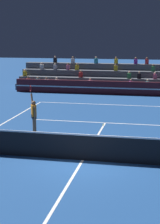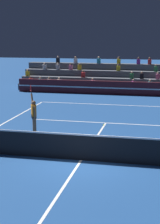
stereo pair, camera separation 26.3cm
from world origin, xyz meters
TOP-DOWN VIEW (x-y plane):
  - ground_plane at (0.00, 0.00)m, footprint 120.00×120.00m
  - court_lines at (0.00, 0.00)m, footprint 11.10×23.90m
  - tennis_net at (0.00, 0.00)m, footprint 12.00×0.10m
  - sponsor_banner_wall at (0.00, 16.37)m, footprint 18.00×0.26m
  - bleacher_stand at (-0.01, 19.54)m, footprint 18.95×3.80m
  - tennis_player at (-3.04, 3.15)m, footprint 0.63×1.03m
  - tennis_ball at (-0.04, 5.83)m, footprint 0.07×0.07m

SIDE VIEW (x-z plane):
  - ground_plane at x=0.00m, z-range 0.00..0.00m
  - court_lines at x=0.00m, z-range 0.00..0.01m
  - tennis_ball at x=-0.04m, z-range 0.00..0.07m
  - tennis_net at x=0.00m, z-range -0.01..1.09m
  - sponsor_banner_wall at x=0.00m, z-range 0.00..1.10m
  - bleacher_stand at x=-0.01m, z-range -0.58..2.25m
  - tennis_player at x=-3.04m, z-range -0.23..2.20m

